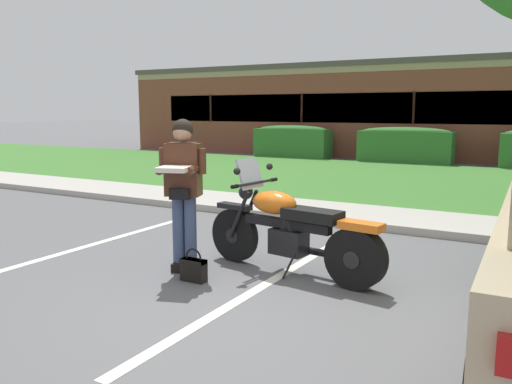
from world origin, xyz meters
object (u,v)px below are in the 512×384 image
Objects in this scene: motorcycle at (297,232)px; hedge_center_left at (405,144)px; brick_building at (437,110)px; handbag at (194,268)px; hedge_left at (292,141)px; rider_person at (183,183)px.

motorcycle is 0.72× the size of hedge_center_left.
motorcycle is 18.15m from brick_building.
hedge_left is (-5.28, 13.50, 0.51)m from handbag.
hedge_left is at bearing 115.66° from motorcycle.
motorcycle reaches higher than hedge_center_left.
handbag is 0.12× the size of hedge_left.
rider_person reaches higher than motorcycle.
motorcycle is 14.17m from hedge_left.
hedge_left is at bearing 110.56° from rider_person.
handbag is 13.56m from hedge_center_left.
rider_person is at bearing -87.73° from brick_building.
motorcycle is at bearing -83.99° from brick_building.
rider_person is 0.07× the size of brick_building.
brick_building is (-1.90, 18.00, 1.32)m from motorcycle.
rider_person is at bearing -157.49° from motorcycle.
motorcycle reaches higher than hedge_left.
hedge_center_left is at bearing 93.27° from rider_person.
rider_person is 0.55× the size of hedge_center_left.
motorcycle is 6.21× the size of handbag.
handbag is 0.12× the size of hedge_center_left.
handbag is at bearing -139.63° from motorcycle.
rider_person is 14.16m from hedge_left.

